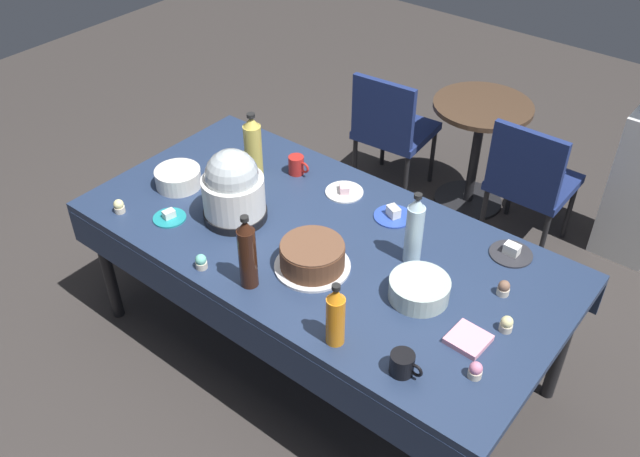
{
  "coord_description": "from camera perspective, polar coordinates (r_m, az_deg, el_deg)",
  "views": [
    {
      "loc": [
        1.47,
        -1.84,
        2.65
      ],
      "look_at": [
        0.0,
        0.0,
        0.8
      ],
      "focal_mm": 38.29,
      "sensor_mm": 36.0,
      "label": 1
    }
  ],
  "objects": [
    {
      "name": "cupcake_vanilla",
      "position": [
        3.29,
        -16.45,
        1.79
      ],
      "size": [
        0.05,
        0.05,
        0.07
      ],
      "color": "beige",
      "rests_on": "potluck_table"
    },
    {
      "name": "glass_salad_bowl",
      "position": [
        2.74,
        8.29,
        -5.03
      ],
      "size": [
        0.24,
        0.24,
        0.09
      ],
      "primitive_type": "cylinder",
      "color": "#B2C6BC",
      "rests_on": "potluck_table"
    },
    {
      "name": "dessert_plate_white",
      "position": [
        3.3,
        2.05,
        3.15
      ],
      "size": [
        0.18,
        0.18,
        0.04
      ],
      "color": "white",
      "rests_on": "potluck_table"
    },
    {
      "name": "ceramic_snack_bowl",
      "position": [
        3.4,
        -11.76,
        4.17
      ],
      "size": [
        0.22,
        0.22,
        0.09
      ],
      "primitive_type": "cylinder",
      "color": "silver",
      "rests_on": "potluck_table"
    },
    {
      "name": "potluck_table",
      "position": [
        3.06,
        0.0,
        -1.64
      ],
      "size": [
        2.2,
        1.1,
        0.75
      ],
      "color": "navy",
      "rests_on": "ground"
    },
    {
      "name": "soda_bottle_water",
      "position": [
        2.83,
        7.89,
        -0.14
      ],
      "size": [
        0.08,
        0.08,
        0.34
      ],
      "color": "silver",
      "rests_on": "potluck_table"
    },
    {
      "name": "maroon_chair_right",
      "position": [
        4.04,
        17.16,
        4.03
      ],
      "size": [
        0.44,
        0.44,
        0.85
      ],
      "color": "navy",
      "rests_on": "ground"
    },
    {
      "name": "dessert_plate_teal",
      "position": [
        3.2,
        -12.48,
        0.96
      ],
      "size": [
        0.15,
        0.15,
        0.04
      ],
      "color": "teal",
      "rests_on": "potluck_table"
    },
    {
      "name": "coffee_mug_black",
      "position": [
        2.46,
        6.93,
        -11.15
      ],
      "size": [
        0.13,
        0.09,
        0.09
      ],
      "color": "black",
      "rests_on": "potluck_table"
    },
    {
      "name": "paper_napkin_stack",
      "position": [
        2.62,
        12.29,
        -9.03
      ],
      "size": [
        0.15,
        0.15,
        0.02
      ],
      "primitive_type": "cube",
      "rotation": [
        0.0,
        0.0,
        -0.05
      ],
      "color": "pink",
      "rests_on": "potluck_table"
    },
    {
      "name": "coffee_mug_red",
      "position": [
        3.42,
        -1.96,
        5.32
      ],
      "size": [
        0.12,
        0.08,
        0.1
      ],
      "color": "#B2231E",
      "rests_on": "potluck_table"
    },
    {
      "name": "cupcake_berry",
      "position": [
        2.68,
        15.3,
        -7.74
      ],
      "size": [
        0.05,
        0.05,
        0.07
      ],
      "color": "beige",
      "rests_on": "potluck_table"
    },
    {
      "name": "round_cafe_table",
      "position": [
        4.36,
        13.08,
        7.53
      ],
      "size": [
        0.6,
        0.6,
        0.72
      ],
      "color": "#473323",
      "rests_on": "ground"
    },
    {
      "name": "cupcake_cocoa",
      "position": [
        2.83,
        15.1,
        -4.83
      ],
      "size": [
        0.05,
        0.05,
        0.07
      ],
      "color": "beige",
      "rests_on": "potluck_table"
    },
    {
      "name": "slow_cooker",
      "position": [
        3.07,
        -7.28,
        3.34
      ],
      "size": [
        0.29,
        0.29,
        0.35
      ],
      "color": "black",
      "rests_on": "potluck_table"
    },
    {
      "name": "cupcake_mint",
      "position": [
        2.89,
        -9.91,
        -2.76
      ],
      "size": [
        0.05,
        0.05,
        0.07
      ],
      "color": "beige",
      "rests_on": "potluck_table"
    },
    {
      "name": "cupcake_rose",
      "position": [
        2.5,
        12.87,
        -11.48
      ],
      "size": [
        0.05,
        0.05,
        0.07
      ],
      "color": "beige",
      "rests_on": "potluck_table"
    },
    {
      "name": "dessert_plate_cobalt",
      "position": [
        3.15,
        6.13,
        1.16
      ],
      "size": [
        0.18,
        0.18,
        0.06
      ],
      "color": "#2D4CB2",
      "rests_on": "potluck_table"
    },
    {
      "name": "ground",
      "position": [
        3.54,
        0.0,
        -10.22
      ],
      "size": [
        9.0,
        9.0,
        0.0
      ],
      "primitive_type": "plane",
      "color": "#383330"
    },
    {
      "name": "dessert_plate_charcoal",
      "position": [
        3.04,
        15.69,
        -1.92
      ],
      "size": [
        0.19,
        0.19,
        0.05
      ],
      "color": "#2D2D33",
      "rests_on": "potluck_table"
    },
    {
      "name": "maroon_chair_left",
      "position": [
        4.39,
        5.97,
        8.49
      ],
      "size": [
        0.47,
        0.47,
        0.85
      ],
      "color": "navy",
      "rests_on": "ground"
    },
    {
      "name": "soda_bottle_orange_juice",
      "position": [
        2.48,
        1.31,
        -7.33
      ],
      "size": [
        0.07,
        0.07,
        0.28
      ],
      "color": "orange",
      "rests_on": "potluck_table"
    },
    {
      "name": "frosted_layer_cake",
      "position": [
        2.83,
        -0.65,
        -2.36
      ],
      "size": [
        0.32,
        0.32,
        0.12
      ],
      "color": "silver",
      "rests_on": "potluck_table"
    },
    {
      "name": "soda_bottle_cola",
      "position": [
        2.71,
        -6.09,
        -2.1
      ],
      "size": [
        0.07,
        0.07,
        0.34
      ],
      "color": "#33190F",
      "rests_on": "potluck_table"
    },
    {
      "name": "soda_bottle_ginger_ale",
      "position": [
        3.36,
        -5.62,
        6.79
      ],
      "size": [
        0.09,
        0.09,
        0.34
      ],
      "color": "gold",
      "rests_on": "potluck_table"
    }
  ]
}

